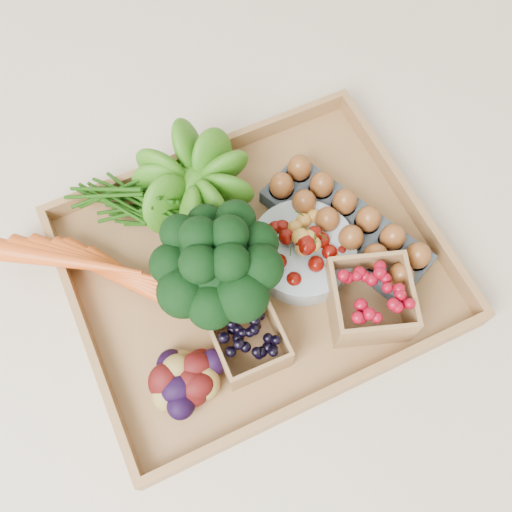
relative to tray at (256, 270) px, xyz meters
name	(u,v)px	position (x,y,z in m)	size (l,w,h in m)	color
ground	(256,271)	(0.00, 0.00, -0.01)	(4.00, 4.00, 0.00)	beige
tray	(256,270)	(0.00, 0.00, 0.00)	(0.55, 0.45, 0.01)	#996E40
carrots	(118,273)	(-0.19, 0.07, 0.04)	(0.24, 0.17, 0.06)	#C54915
lettuce	(193,181)	(-0.04, 0.15, 0.07)	(0.13, 0.13, 0.13)	#19500C
broccoli	(219,278)	(-0.07, -0.02, 0.08)	(0.18, 0.18, 0.14)	black
cherry_bowl	(302,252)	(0.07, -0.01, 0.03)	(0.16, 0.16, 0.04)	#8C9EA5
egg_carton	(345,228)	(0.15, 0.00, 0.02)	(0.10, 0.27, 0.03)	#3B444B
potatoes	(186,377)	(-0.16, -0.12, 0.04)	(0.12, 0.12, 0.07)	#3A0909
punnet_blackberry	(249,343)	(-0.06, -0.11, 0.04)	(0.09, 0.09, 0.06)	black
punnet_raspberry	(370,300)	(0.12, -0.13, 0.05)	(0.11, 0.11, 0.08)	maroon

